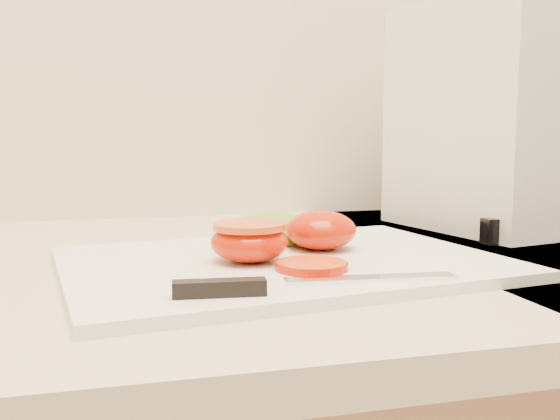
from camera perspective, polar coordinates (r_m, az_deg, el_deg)
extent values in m
cube|color=beige|center=(0.67, -2.85, -5.33)|extent=(3.92, 0.65, 0.03)
cube|color=white|center=(0.60, 0.24, -4.89)|extent=(0.44, 0.34, 0.01)
ellipsoid|color=red|center=(0.64, 3.76, -1.84)|extent=(0.07, 0.07, 0.04)
ellipsoid|color=red|center=(0.58, -2.80, -2.97)|extent=(0.07, 0.07, 0.04)
cylinder|color=red|center=(0.57, -2.81, -1.48)|extent=(0.07, 0.07, 0.01)
cylinder|color=orange|center=(0.55, 2.92, -5.10)|extent=(0.06, 0.06, 0.01)
ellipsoid|color=#74A62C|center=(0.69, -0.07, -1.77)|extent=(0.15, 0.14, 0.03)
cube|color=silver|center=(0.51, 8.29, -6.22)|extent=(0.14, 0.03, 0.00)
cube|color=black|center=(0.46, -5.55, -7.11)|extent=(0.07, 0.02, 0.01)
cube|color=white|center=(0.90, 19.38, 8.03)|extent=(0.25, 0.28, 0.30)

